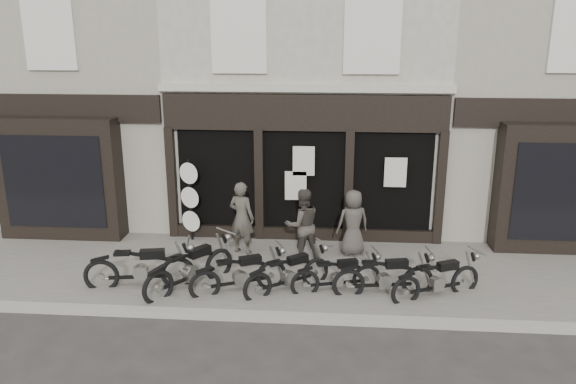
# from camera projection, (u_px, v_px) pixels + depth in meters

# --- Properties ---
(ground_plane) EXTENTS (90.00, 90.00, 0.00)m
(ground_plane) POSITION_uv_depth(u_px,v_px,m) (296.00, 292.00, 12.06)
(ground_plane) COLOR #2D2B28
(ground_plane) RESTS_ON ground
(pavement) EXTENTS (30.00, 4.20, 0.12)m
(pavement) POSITION_uv_depth(u_px,v_px,m) (299.00, 272.00, 12.90)
(pavement) COLOR #615B56
(pavement) RESTS_ON ground_plane
(kerb) EXTENTS (30.00, 0.25, 0.13)m
(kerb) POSITION_uv_depth(u_px,v_px,m) (292.00, 318.00, 10.84)
(kerb) COLOR gray
(kerb) RESTS_ON ground_plane
(central_building) EXTENTS (7.30, 6.22, 8.34)m
(central_building) POSITION_uv_depth(u_px,v_px,m) (310.00, 77.00, 16.63)
(central_building) COLOR #B9B29E
(central_building) RESTS_ON ground
(neighbour_left) EXTENTS (5.60, 6.73, 8.34)m
(neighbour_left) POSITION_uv_depth(u_px,v_px,m) (101.00, 77.00, 17.07)
(neighbour_left) COLOR gray
(neighbour_left) RESTS_ON ground
(neighbour_right) EXTENTS (5.60, 6.73, 8.34)m
(neighbour_right) POSITION_uv_depth(u_px,v_px,m) (530.00, 80.00, 16.11)
(neighbour_right) COLOR gray
(neighbour_right) RESTS_ON ground
(motorcycle_0) EXTENTS (2.36, 0.75, 1.13)m
(motorcycle_0) POSITION_uv_depth(u_px,v_px,m) (141.00, 271.00, 12.00)
(motorcycle_0) COLOR black
(motorcycle_0) RESTS_ON ground
(motorcycle_1) EXTENTS (1.69, 1.99, 1.13)m
(motorcycle_1) POSITION_uv_depth(u_px,v_px,m) (191.00, 272.00, 11.98)
(motorcycle_1) COLOR black
(motorcycle_1) RESTS_ON ground
(motorcycle_2) EXTENTS (1.99, 1.19, 1.03)m
(motorcycle_2) POSITION_uv_depth(u_px,v_px,m) (240.00, 277.00, 11.82)
(motorcycle_2) COLOR black
(motorcycle_2) RESTS_ON ground
(motorcycle_3) EXTENTS (1.82, 1.47, 1.01)m
(motorcycle_3) POSITION_uv_depth(u_px,v_px,m) (288.00, 277.00, 11.86)
(motorcycle_3) COLOR black
(motorcycle_3) RESTS_ON ground
(motorcycle_4) EXTENTS (1.92, 0.82, 0.95)m
(motorcycle_4) POSITION_uv_depth(u_px,v_px,m) (337.00, 278.00, 11.83)
(motorcycle_4) COLOR black
(motorcycle_4) RESTS_ON ground
(motorcycle_5) EXTENTS (2.15, 0.69, 1.03)m
(motorcycle_5) POSITION_uv_depth(u_px,v_px,m) (385.00, 280.00, 11.68)
(motorcycle_5) COLOR black
(motorcycle_5) RESTS_ON ground
(motorcycle_6) EXTENTS (1.96, 1.17, 1.01)m
(motorcycle_6) POSITION_uv_depth(u_px,v_px,m) (437.00, 283.00, 11.57)
(motorcycle_6) COLOR black
(motorcycle_6) RESTS_ON ground
(man_left) EXTENTS (0.77, 0.64, 1.81)m
(man_left) POSITION_uv_depth(u_px,v_px,m) (242.00, 218.00, 13.65)
(man_left) COLOR #423F36
(man_left) RESTS_ON pavement
(man_centre) EXTENTS (1.03, 0.92, 1.76)m
(man_centre) POSITION_uv_depth(u_px,v_px,m) (302.00, 225.00, 13.23)
(man_centre) COLOR #3C3730
(man_centre) RESTS_ON pavement
(man_right) EXTENTS (0.92, 0.74, 1.63)m
(man_right) POSITION_uv_depth(u_px,v_px,m) (353.00, 222.00, 13.60)
(man_right) COLOR #403B35
(man_right) RESTS_ON pavement
(advert_sign_post) EXTENTS (0.53, 0.36, 2.27)m
(advert_sign_post) POSITION_uv_depth(u_px,v_px,m) (190.00, 204.00, 14.48)
(advert_sign_post) COLOR black
(advert_sign_post) RESTS_ON ground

